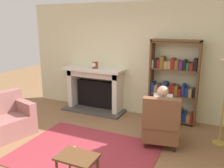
{
  "coord_description": "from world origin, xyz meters",
  "views": [
    {
      "loc": [
        1.98,
        -2.92,
        2.21
      ],
      "look_at": [
        0.1,
        1.2,
        1.05
      ],
      "focal_mm": 38.29,
      "sensor_mm": 36.0,
      "label": 1
    }
  ],
  "objects_px": {
    "armchair_reading": "(161,124)",
    "side_table": "(77,160)",
    "bookshelf": "(173,84)",
    "fireplace": "(95,88)",
    "mantel_clock": "(95,65)",
    "seated_reader": "(162,112)"
  },
  "relations": [
    {
      "from": "armchair_reading",
      "to": "side_table",
      "type": "xyz_separation_m",
      "value": [
        -0.8,
        -1.56,
        -0.06
      ]
    },
    {
      "from": "bookshelf",
      "to": "side_table",
      "type": "xyz_separation_m",
      "value": [
        -0.77,
        -2.78,
        -0.52
      ]
    },
    {
      "from": "bookshelf",
      "to": "side_table",
      "type": "distance_m",
      "value": 2.93
    },
    {
      "from": "fireplace",
      "to": "mantel_clock",
      "type": "height_order",
      "value": "mantel_clock"
    },
    {
      "from": "mantel_clock",
      "to": "seated_reader",
      "type": "bearing_deg",
      "value": -26.87
    },
    {
      "from": "mantel_clock",
      "to": "bookshelf",
      "type": "xyz_separation_m",
      "value": [
        1.9,
        0.14,
        -0.32
      ]
    },
    {
      "from": "fireplace",
      "to": "seated_reader",
      "type": "distance_m",
      "value": 2.25
    },
    {
      "from": "seated_reader",
      "to": "fireplace",
      "type": "bearing_deg",
      "value": -39.12
    },
    {
      "from": "seated_reader",
      "to": "side_table",
      "type": "relative_size",
      "value": 2.04
    },
    {
      "from": "side_table",
      "to": "fireplace",
      "type": "bearing_deg",
      "value": 113.44
    },
    {
      "from": "armchair_reading",
      "to": "seated_reader",
      "type": "xyz_separation_m",
      "value": [
        -0.02,
        0.12,
        0.2
      ]
    },
    {
      "from": "fireplace",
      "to": "side_table",
      "type": "bearing_deg",
      "value": -66.56
    },
    {
      "from": "fireplace",
      "to": "seated_reader",
      "type": "bearing_deg",
      "value": -28.55
    },
    {
      "from": "fireplace",
      "to": "mantel_clock",
      "type": "distance_m",
      "value": 0.62
    },
    {
      "from": "fireplace",
      "to": "seated_reader",
      "type": "xyz_separation_m",
      "value": [
        1.97,
        -1.07,
        0.03
      ]
    },
    {
      "from": "bookshelf",
      "to": "armchair_reading",
      "type": "xyz_separation_m",
      "value": [
        0.04,
        -1.22,
        -0.46
      ]
    },
    {
      "from": "mantel_clock",
      "to": "bookshelf",
      "type": "relative_size",
      "value": 0.09
    },
    {
      "from": "armchair_reading",
      "to": "fireplace",
      "type": "bearing_deg",
      "value": -41.37
    },
    {
      "from": "seated_reader",
      "to": "side_table",
      "type": "bearing_deg",
      "value": 54.41
    },
    {
      "from": "fireplace",
      "to": "mantel_clock",
      "type": "xyz_separation_m",
      "value": [
        0.06,
        -0.1,
        0.61
      ]
    },
    {
      "from": "side_table",
      "to": "bookshelf",
      "type": "bearing_deg",
      "value": 74.57
    },
    {
      "from": "seated_reader",
      "to": "side_table",
      "type": "height_order",
      "value": "seated_reader"
    }
  ]
}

